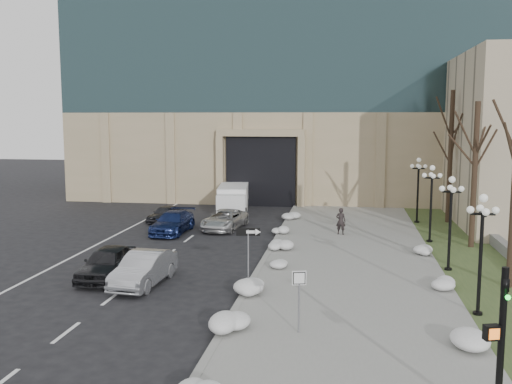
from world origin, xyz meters
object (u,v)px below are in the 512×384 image
Objects in this scene: car_b at (144,269)px; lamppost_b at (451,211)px; car_a at (107,263)px; one_way_sign at (252,239)px; pedestrian at (341,221)px; box_truck at (233,200)px; car_e at (165,214)px; lamppost_c at (431,193)px; keep_sign at (299,288)px; car_d at (224,220)px; traffic_signal at (499,354)px; lamppost_a at (481,238)px; lamppost_d at (418,181)px; car_c at (173,222)px.

lamppost_b is (14.10, 4.47, 2.32)m from car_b.
car_a is 7.41m from one_way_sign.
box_truck is (-8.70, 8.22, 0.02)m from pedestrian.
car_a is 14.64m from car_e.
lamppost_c is (0.00, 6.50, 0.00)m from lamppost_b.
keep_sign is at bearing -29.75° from car_b.
pedestrian reaches higher than car_a.
car_a is 19.90m from box_truck.
car_e is (-4.81, 1.90, -0.05)m from car_d.
lamppost_c is at bearing 178.28° from pedestrian.
traffic_signal is (3.93, -22.85, 1.08)m from pedestrian.
lamppost_a is (1.44, 8.54, 1.01)m from traffic_signal.
traffic_signal is 0.87× the size of lamppost_c.
keep_sign is 23.47m from lamppost_d.
traffic_signal is at bearing -99.54° from lamppost_a.
keep_sign is at bearing -31.59° from car_a.
one_way_sign is (7.31, -11.98, 1.67)m from car_c.
car_d is at bearing 169.90° from lamppost_c.
car_a is at bearing 124.76° from traffic_signal.
keep_sign is 0.49× the size of lamppost_c.
box_truck is (-0.84, 7.17, 0.34)m from car_d.
keep_sign is (9.54, -5.72, 0.95)m from car_a.
car_d is 5.17m from car_e.
car_d is 2.78× the size of pedestrian.
lamppost_c is (14.10, 10.97, 2.32)m from car_b.
pedestrian is 11.97m from box_truck.
lamppost_c is at bearing 44.06° from one_way_sign.
lamppost_b is (1.44, 15.04, 1.01)m from traffic_signal.
lamppost_c is at bearing 31.76° from car_a.
lamppost_a reaches higher than traffic_signal.
car_e is (-1.70, 3.66, -0.09)m from car_c.
traffic_signal is (16.60, -25.80, 1.45)m from car_e.
lamppost_b is (14.06, -16.03, 2.07)m from box_truck.
traffic_signal reaches higher than car_c.
lamppost_d is (0.00, 19.50, 0.00)m from lamppost_a.
car_b is 13.36m from car_d.
car_c is 17.96m from lamppost_b.
lamppost_d is at bearing -20.22° from box_truck.
lamppost_a and lamppost_b have the same top height.
lamppost_a is (9.02, -1.61, 0.70)m from one_way_sign.
lamppost_a reaches higher than car_a.
lamppost_a is at bearing -17.68° from one_way_sign.
lamppost_c is at bearing 53.10° from keep_sign.
box_truck is 2.91× the size of keep_sign.
car_c is 1.17× the size of traffic_signal.
lamppost_c reaches higher than keep_sign.
pedestrian reaches higher than car_e.
one_way_sign is 9.19m from lamppost_a.
lamppost_c is at bearing 41.93° from car_b.
traffic_signal is (5.19, -5.57, 0.35)m from keep_sign.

